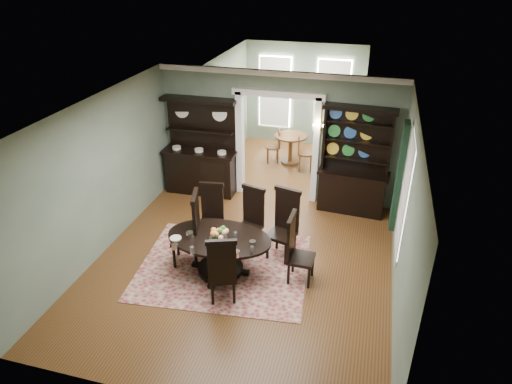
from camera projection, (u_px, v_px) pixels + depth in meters
room at (240, 191)px, 7.86m from camera, size 5.51×6.01×3.01m
parlor at (298, 104)px, 12.57m from camera, size 3.51×3.50×3.01m
doorway_trim at (278, 131)px, 10.36m from camera, size 2.08×0.25×2.57m
right_window at (402, 186)px, 7.98m from camera, size 0.15×1.47×2.12m
wall_sconce at (319, 126)px, 9.89m from camera, size 0.27×0.21×0.21m
rug at (224, 266)px, 8.57m from camera, size 3.32×2.84×0.01m
dining_table at (220, 247)px, 8.20m from camera, size 1.91×1.77×0.75m
centerpiece at (218, 236)px, 7.98m from camera, size 1.59×1.02×0.26m
chair_far_left at (212, 212)px, 9.06m from camera, size 0.52×0.50×1.26m
chair_far_mid at (251, 216)px, 8.87m from camera, size 0.57×0.56×1.29m
chair_far_right at (285, 221)px, 8.60m from camera, size 0.62×0.60×1.39m
chair_end_left at (191, 227)px, 8.35m from camera, size 0.63×0.65×1.45m
chair_end_right at (296, 247)px, 7.93m from camera, size 0.47×0.50×1.31m
chair_near at (222, 269)px, 7.40m from camera, size 0.60×0.59×1.30m
sideboard at (201, 160)px, 10.93m from camera, size 1.77×0.65×2.31m
welsh_dresser at (354, 175)px, 10.08m from camera, size 1.58×0.68×2.41m
parlor_table at (290, 145)px, 12.52m from camera, size 0.88×0.88×0.82m
parlor_chair_left at (275, 145)px, 12.61m from camera, size 0.43×0.42×0.93m
parlor_chair_right at (303, 151)px, 12.11m from camera, size 0.45×0.44×1.02m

